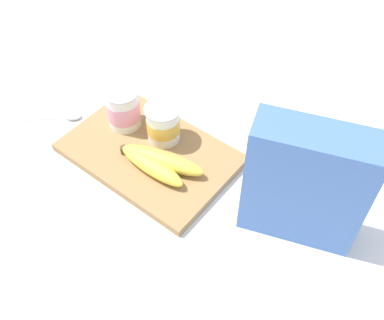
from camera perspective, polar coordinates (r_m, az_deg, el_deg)
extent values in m
plane|color=white|center=(0.95, -5.33, 0.49)|extent=(2.40, 2.40, 0.00)
cube|color=#A37A4C|center=(0.94, -5.37, 0.85)|extent=(0.35, 0.23, 0.02)
cube|color=#4770B7|center=(0.77, 14.09, -3.04)|extent=(0.21, 0.14, 0.24)
cylinder|color=white|center=(0.97, -8.63, 6.39)|extent=(0.07, 0.07, 0.09)
cylinder|color=pink|center=(0.97, -8.63, 6.39)|extent=(0.07, 0.07, 0.04)
cylinder|color=silver|center=(0.94, -8.94, 8.38)|extent=(0.07, 0.07, 0.00)
cylinder|color=white|center=(0.94, -3.84, 4.65)|extent=(0.07, 0.07, 0.08)
cylinder|color=gold|center=(0.94, -3.84, 4.65)|extent=(0.07, 0.07, 0.03)
cylinder|color=silver|center=(0.91, -3.97, 6.51)|extent=(0.07, 0.07, 0.00)
ellipsoid|color=yellow|center=(0.89, -5.07, -0.74)|extent=(0.16, 0.04, 0.03)
ellipsoid|color=yellow|center=(0.90, -3.73, -0.01)|extent=(0.18, 0.08, 0.03)
cylinder|color=brown|center=(0.93, -8.60, 1.26)|extent=(0.01, 0.01, 0.02)
cylinder|color=silver|center=(1.07, -17.84, 5.09)|extent=(0.09, 0.08, 0.01)
ellipsoid|color=silver|center=(1.06, -14.71, 5.35)|extent=(0.04, 0.04, 0.01)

